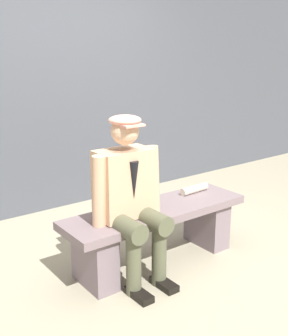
% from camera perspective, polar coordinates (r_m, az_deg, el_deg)
% --- Properties ---
extents(ground_plane, '(30.00, 30.00, 0.00)m').
position_cam_1_polar(ground_plane, '(3.60, 1.61, -12.47)').
color(ground_plane, gray).
extents(bench, '(1.57, 0.46, 0.48)m').
position_cam_1_polar(bench, '(3.47, 1.65, -7.93)').
color(bench, slate).
rests_on(bench, ground).
extents(seated_man, '(0.59, 0.58, 1.25)m').
position_cam_1_polar(seated_man, '(3.11, -1.99, -3.40)').
color(seated_man, tan).
rests_on(seated_man, ground).
extents(rolled_magazine, '(0.29, 0.08, 0.07)m').
position_cam_1_polar(rolled_magazine, '(3.76, 6.77, -2.84)').
color(rolled_magazine, beige).
rests_on(rolled_magazine, bench).
extents(stadium_wall, '(12.00, 0.24, 2.58)m').
position_cam_1_polar(stadium_wall, '(4.70, -11.96, 10.33)').
color(stadium_wall, '#454951').
rests_on(stadium_wall, ground).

